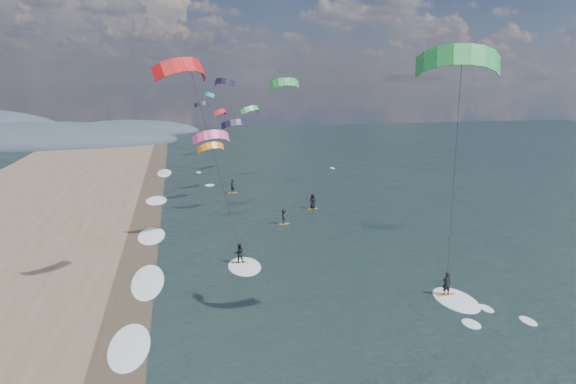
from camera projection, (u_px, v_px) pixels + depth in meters
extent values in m
plane|color=black|center=(362.00, 382.00, 23.90)|extent=(260.00, 260.00, 0.00)
cube|color=#382D23|center=(128.00, 314.00, 30.75)|extent=(3.00, 240.00, 0.00)
ellipsoid|color=#3D4756|center=(35.00, 144.00, 109.93)|extent=(64.00, 24.00, 10.00)
ellipsoid|color=#3D4756|center=(126.00, 133.00, 132.84)|extent=(40.00, 18.00, 7.00)
cube|color=#BB7F21|center=(446.00, 295.00, 33.45)|extent=(1.34, 0.40, 0.06)
imported|color=black|center=(447.00, 283.00, 33.25)|extent=(0.63, 0.44, 1.66)
ellipsoid|color=white|center=(456.00, 300.00, 32.76)|extent=(2.60, 4.20, 0.12)
cylinder|color=black|center=(453.00, 186.00, 28.20)|extent=(0.02, 0.02, 16.24)
cube|color=#BB7F21|center=(239.00, 263.00, 39.28)|extent=(1.26, 0.39, 0.06)
imported|color=black|center=(239.00, 253.00, 39.08)|extent=(0.84, 0.69, 1.60)
ellipsoid|color=white|center=(244.00, 266.00, 38.59)|extent=(2.60, 4.20, 0.12)
cylinder|color=black|center=(218.00, 169.00, 34.11)|extent=(0.02, 0.02, 15.86)
cube|color=#BB7F21|center=(284.00, 224.00, 49.80)|extent=(1.10, 0.35, 0.05)
imported|color=black|center=(284.00, 216.00, 49.62)|extent=(0.63, 1.03, 1.55)
cube|color=#BB7F21|center=(313.00, 208.00, 55.63)|extent=(1.10, 0.35, 0.05)
imported|color=black|center=(313.00, 201.00, 55.43)|extent=(0.99, 0.94, 1.71)
cube|color=#BB7F21|center=(232.00, 193.00, 63.35)|extent=(1.10, 0.35, 0.05)
imported|color=black|center=(232.00, 186.00, 63.14)|extent=(0.73, 0.77, 1.78)
ellipsoid|color=white|center=(144.00, 345.00, 27.22)|extent=(2.40, 5.40, 0.11)
ellipsoid|color=white|center=(151.00, 281.00, 35.75)|extent=(2.40, 5.40, 0.11)
ellipsoid|color=white|center=(156.00, 235.00, 46.18)|extent=(2.40, 5.40, 0.11)
ellipsoid|color=white|center=(160.00, 200.00, 59.45)|extent=(2.40, 5.40, 0.11)
ellipsoid|color=white|center=(163.00, 173.00, 76.52)|extent=(2.40, 5.40, 0.11)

